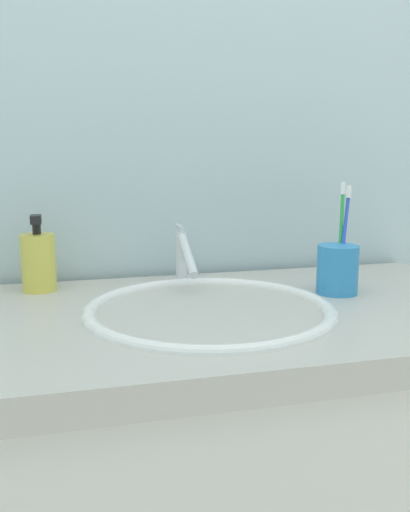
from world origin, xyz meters
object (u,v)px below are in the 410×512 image
(soap_dispenser, at_px, (38,261))
(faucet, at_px, (184,255))
(toothbrush_blue, at_px, (345,231))
(toothbrush_green, at_px, (341,228))
(toothbrush_cup, at_px, (337,269))

(soap_dispenser, bearing_deg, faucet, -3.81)
(toothbrush_blue, bearing_deg, toothbrush_green, 127.37)
(toothbrush_cup, distance_m, toothbrush_green, 0.08)
(toothbrush_cup, xyz_separation_m, soap_dispenser, (-0.55, 0.17, 0.01))
(toothbrush_blue, bearing_deg, soap_dispenser, 166.20)
(toothbrush_cup, height_order, soap_dispenser, soap_dispenser)
(toothbrush_cup, bearing_deg, toothbrush_blue, 43.94)
(faucet, xyz_separation_m, toothbrush_green, (0.29, -0.12, 0.06))
(toothbrush_blue, distance_m, soap_dispenser, 0.60)
(toothbrush_cup, height_order, toothbrush_blue, toothbrush_blue)
(toothbrush_cup, height_order, toothbrush_green, toothbrush_green)
(toothbrush_cup, relative_size, toothbrush_blue, 0.47)
(toothbrush_green, distance_m, soap_dispenser, 0.59)
(faucet, distance_m, toothbrush_cup, 0.31)
(faucet, bearing_deg, toothbrush_cup, -28.61)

